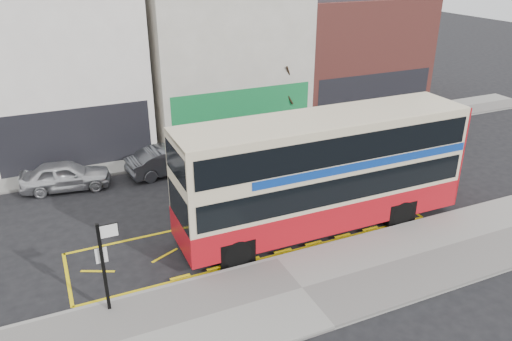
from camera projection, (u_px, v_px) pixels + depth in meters
name	position (u px, v px, depth m)	size (l,w,h in m)	color
ground	(272.00, 255.00, 18.36)	(120.00, 120.00, 0.00)	black
pavement	(302.00, 289.00, 16.42)	(40.00, 4.00, 0.15)	gray
kerb	(276.00, 259.00, 18.02)	(40.00, 0.15, 0.15)	gray
far_pavement	(185.00, 151.00, 27.48)	(50.00, 3.00, 0.15)	gray
road_markings	(254.00, 234.00, 19.69)	(14.00, 3.40, 0.01)	yellow
terrace_left	(58.00, 50.00, 26.60)	(8.00, 8.01, 11.80)	white
terrace_green_shop	(217.00, 43.00, 30.06)	(9.00, 8.01, 11.30)	silver
terrace_right	(343.00, 41.00, 33.61)	(9.00, 8.01, 10.30)	brown
double_decker_bus	(324.00, 171.00, 19.32)	(11.64, 2.74, 4.65)	beige
bus_stop_post	(104.00, 259.00, 14.74)	(0.75, 0.13, 3.01)	black
car_silver	(66.00, 175.00, 23.13)	(1.61, 4.01, 1.37)	silver
car_grey	(169.00, 160.00, 24.82)	(1.47, 4.22, 1.39)	#3D3F44
car_white	(336.00, 126.00, 29.41)	(2.04, 5.01, 1.45)	silver
street_tree_right	(283.00, 72.00, 29.02)	(2.51, 2.51, 5.42)	black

